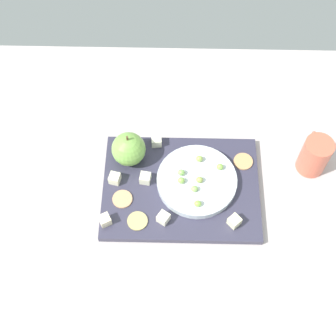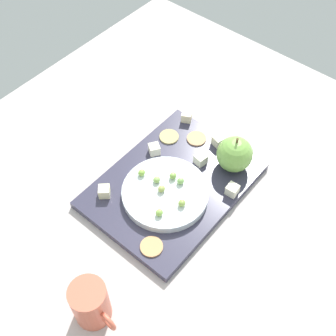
{
  "view_description": "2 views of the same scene",
  "coord_description": "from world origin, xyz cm",
  "px_view_note": "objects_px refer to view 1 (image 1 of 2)",
  "views": [
    {
      "loc": [
        1.93,
        48.27,
        104.17
      ],
      "look_at": [
        3.05,
        -5.63,
        10.06
      ],
      "focal_mm": 51.68,
      "sensor_mm": 36.0,
      "label": 1
    },
    {
      "loc": [
        -44.09,
        -39.39,
        84.42
      ],
      "look_at": [
        0.89,
        -1.66,
        7.69
      ],
      "focal_mm": 47.67,
      "sensor_mm": 36.0,
      "label": 2
    }
  ],
  "objects_px": {
    "cheese_cube_1": "(145,178)",
    "cheese_cube_2": "(163,218)",
    "cheese_cube_0": "(234,221)",
    "cracker_2": "(122,199)",
    "apple_whole": "(129,149)",
    "grape_6": "(198,204)",
    "cracker_1": "(243,161)",
    "cup": "(315,155)",
    "serving_dish": "(197,181)",
    "grape_5": "(194,189)",
    "grape_3": "(220,167)",
    "grape_2": "(199,159)",
    "grape_0": "(200,180)",
    "grape_1": "(180,180)",
    "cracker_0": "(137,221)",
    "platter": "(179,188)",
    "cheese_cube_3": "(105,220)",
    "grape_4": "(180,172)",
    "cheese_cube_4": "(157,141)",
    "cheese_cube_5": "(115,178)"
  },
  "relations": [
    {
      "from": "apple_whole",
      "to": "grape_5",
      "type": "relative_size",
      "value": 4.96
    },
    {
      "from": "cheese_cube_3",
      "to": "grape_0",
      "type": "height_order",
      "value": "grape_0"
    },
    {
      "from": "grape_1",
      "to": "grape_2",
      "type": "distance_m",
      "value": 0.07
    },
    {
      "from": "cheese_cube_5",
      "to": "cheese_cube_0",
      "type": "bearing_deg",
      "value": 159.47
    },
    {
      "from": "grape_2",
      "to": "cheese_cube_2",
      "type": "bearing_deg",
      "value": 61.09
    },
    {
      "from": "cheese_cube_5",
      "to": "cup",
      "type": "height_order",
      "value": "cup"
    },
    {
      "from": "cheese_cube_3",
      "to": "cracker_0",
      "type": "xyz_separation_m",
      "value": [
        -0.07,
        -0.0,
        -0.01
      ]
    },
    {
      "from": "apple_whole",
      "to": "grape_6",
      "type": "height_order",
      "value": "apple_whole"
    },
    {
      "from": "cracker_1",
      "to": "grape_0",
      "type": "height_order",
      "value": "grape_0"
    },
    {
      "from": "platter",
      "to": "cracker_2",
      "type": "height_order",
      "value": "cracker_2"
    },
    {
      "from": "cheese_cube_3",
      "to": "grape_5",
      "type": "distance_m",
      "value": 0.21
    },
    {
      "from": "grape_3",
      "to": "grape_4",
      "type": "xyz_separation_m",
      "value": [
        0.09,
        0.02,
        -0.0
      ]
    },
    {
      "from": "grape_4",
      "to": "grape_6",
      "type": "relative_size",
      "value": 1.0
    },
    {
      "from": "grape_3",
      "to": "grape_6",
      "type": "relative_size",
      "value": 1.0
    },
    {
      "from": "cheese_cube_5",
      "to": "cup",
      "type": "xyz_separation_m",
      "value": [
        -0.46,
        -0.06,
        0.02
      ]
    },
    {
      "from": "cracker_0",
      "to": "cracker_2",
      "type": "xyz_separation_m",
      "value": [
        0.04,
        -0.05,
        0.0
      ]
    },
    {
      "from": "grape_2",
      "to": "grape_3",
      "type": "distance_m",
      "value": 0.05
    },
    {
      "from": "grape_2",
      "to": "cracker_1",
      "type": "bearing_deg",
      "value": -175.15
    },
    {
      "from": "cheese_cube_4",
      "to": "cheese_cube_5",
      "type": "bearing_deg",
      "value": 48.27
    },
    {
      "from": "grape_2",
      "to": "grape_6",
      "type": "bearing_deg",
      "value": 87.6
    },
    {
      "from": "cracker_2",
      "to": "cheese_cube_1",
      "type": "bearing_deg",
      "value": -135.56
    },
    {
      "from": "cheese_cube_0",
      "to": "cracker_2",
      "type": "height_order",
      "value": "cheese_cube_0"
    },
    {
      "from": "cup",
      "to": "serving_dish",
      "type": "bearing_deg",
      "value": 12.59
    },
    {
      "from": "cheese_cube_2",
      "to": "cheese_cube_4",
      "type": "bearing_deg",
      "value": -83.85
    },
    {
      "from": "cheese_cube_2",
      "to": "cheese_cube_4",
      "type": "xyz_separation_m",
      "value": [
        0.02,
        -0.2,
        0.0
      ]
    },
    {
      "from": "grape_5",
      "to": "grape_2",
      "type": "bearing_deg",
      "value": -98.59
    },
    {
      "from": "grape_5",
      "to": "grape_6",
      "type": "distance_m",
      "value": 0.04
    },
    {
      "from": "grape_1",
      "to": "grape_3",
      "type": "xyz_separation_m",
      "value": [
        -0.09,
        -0.04,
        -0.0
      ]
    },
    {
      "from": "cheese_cube_1",
      "to": "cracker_0",
      "type": "relative_size",
      "value": 0.52
    },
    {
      "from": "grape_2",
      "to": "cheese_cube_3",
      "type": "bearing_deg",
      "value": 36.29
    },
    {
      "from": "cheese_cube_2",
      "to": "apple_whole",
      "type": "bearing_deg",
      "value": -62.07
    },
    {
      "from": "cracker_1",
      "to": "grape_0",
      "type": "distance_m",
      "value": 0.13
    },
    {
      "from": "cheese_cube_4",
      "to": "cheese_cube_5",
      "type": "height_order",
      "value": "same"
    },
    {
      "from": "cheese_cube_1",
      "to": "cheese_cube_2",
      "type": "xyz_separation_m",
      "value": [
        -0.04,
        0.1,
        0.0
      ]
    },
    {
      "from": "serving_dish",
      "to": "cup",
      "type": "distance_m",
      "value": 0.28
    },
    {
      "from": "platter",
      "to": "cheese_cube_2",
      "type": "relative_size",
      "value": 15.22
    },
    {
      "from": "grape_4",
      "to": "grape_0",
      "type": "bearing_deg",
      "value": 158.39
    },
    {
      "from": "grape_0",
      "to": "grape_2",
      "type": "relative_size",
      "value": 1.0
    },
    {
      "from": "grape_2",
      "to": "cracker_2",
      "type": "bearing_deg",
      "value": 28.78
    },
    {
      "from": "cheese_cube_4",
      "to": "cup",
      "type": "height_order",
      "value": "cup"
    },
    {
      "from": "platter",
      "to": "cracker_0",
      "type": "xyz_separation_m",
      "value": [
        0.09,
        0.09,
        0.01
      ]
    },
    {
      "from": "cracker_0",
      "to": "cheese_cube_2",
      "type": "bearing_deg",
      "value": -175.76
    },
    {
      "from": "cracker_0",
      "to": "grape_3",
      "type": "distance_m",
      "value": 0.23
    },
    {
      "from": "serving_dish",
      "to": "grape_3",
      "type": "bearing_deg",
      "value": -151.2
    },
    {
      "from": "apple_whole",
      "to": "cracker_0",
      "type": "xyz_separation_m",
      "value": [
        -0.03,
        0.16,
        -0.04
      ]
    },
    {
      "from": "cracker_0",
      "to": "grape_2",
      "type": "bearing_deg",
      "value": -132.66
    },
    {
      "from": "cheese_cube_0",
      "to": "grape_4",
      "type": "height_order",
      "value": "grape_4"
    },
    {
      "from": "cheese_cube_0",
      "to": "cracker_1",
      "type": "relative_size",
      "value": 0.52
    },
    {
      "from": "grape_6",
      "to": "cracker_0",
      "type": "bearing_deg",
      "value": 14.4
    },
    {
      "from": "cheese_cube_3",
      "to": "cup",
      "type": "height_order",
      "value": "cup"
    }
  ]
}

